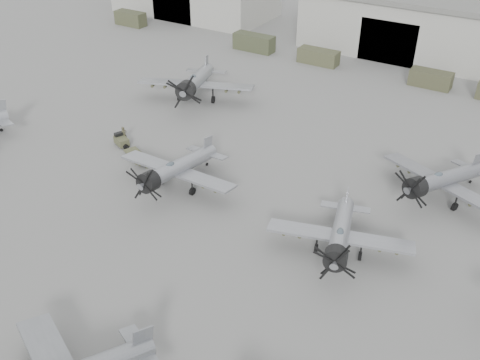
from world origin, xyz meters
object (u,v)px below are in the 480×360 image
Objects in this scene: aircraft_mid_1 at (175,169)px; aircraft_mid_2 at (340,236)px; ground_crew at (124,135)px; tug_trailer at (127,146)px; aircraft_far_0 at (195,82)px; aircraft_far_1 at (441,180)px.

aircraft_mid_1 is 16.24m from aircraft_mid_2.
aircraft_mid_1 reaches higher than ground_crew.
tug_trailer is at bearing -115.97° from ground_crew.
aircraft_far_0 reaches higher than ground_crew.
aircraft_far_1 is 1.85× the size of tug_trailer.
aircraft_far_1 is (20.69, 10.67, 0.01)m from aircraft_mid_1.
aircraft_mid_2 is at bearing -3.07° from aircraft_mid_1.
tug_trailer is at bearing -142.61° from aircraft_far_1.
aircraft_far_1 is at bearing -32.96° from aircraft_far_0.
aircraft_mid_1 is at bearing 2.49° from tug_trailer.
ground_crew is at bearing -113.99° from aircraft_far_0.
aircraft_far_1 is at bearing 52.27° from aircraft_mid_2.
aircraft_mid_1 is 19.17m from aircraft_far_0.
aircraft_mid_1 is at bearing 160.47° from aircraft_mid_2.
aircraft_far_0 is at bearing 120.27° from aircraft_mid_1.
aircraft_far_0 is 30.93m from aircraft_far_1.
aircraft_mid_2 is (16.21, -0.85, -0.11)m from aircraft_mid_1.
aircraft_far_0 is at bearing 116.88° from tug_trailer.
tug_trailer is at bearing -107.49° from aircraft_far_0.
aircraft_mid_1 reaches higher than tug_trailer.
tug_trailer is (-29.30, -7.56, -1.67)m from aircraft_far_1.
ground_crew is (-26.31, 5.18, -1.14)m from aircraft_mid_2.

